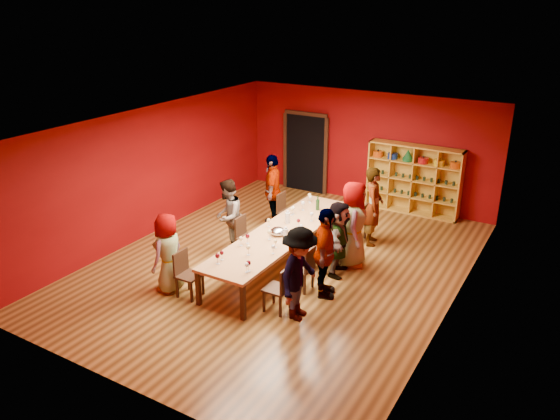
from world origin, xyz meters
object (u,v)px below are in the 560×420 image
at_px(person_right_3, 353,224).
at_px(wine_bottle, 318,205).
at_px(person_right_1, 325,253).
at_px(chair_person_right_4, 359,220).
at_px(chair_person_right_0, 281,287).
at_px(spittoon_bowl, 278,231).
at_px(chair_person_right_2, 326,248).
at_px(person_right_4, 373,206).
at_px(person_left_0, 168,253).
at_px(person_left_2, 228,216).
at_px(chair_person_left_0, 186,271).
at_px(chair_person_right_3, 337,239).
at_px(chair_person_left_4, 285,209).
at_px(tasting_table, 282,234).
at_px(person_left_4, 273,191).
at_px(person_right_0, 300,274).
at_px(shelving_unit, 414,176).
at_px(chair_person_right_1, 305,267).
at_px(chair_person_left_2, 245,234).
at_px(person_right_2, 339,238).

distance_m(person_right_3, wine_bottle, 1.38).
height_order(person_right_1, chair_person_right_4, person_right_1).
xyz_separation_m(chair_person_right_0, spittoon_bowl, (-0.90, 1.42, 0.33)).
bearing_deg(person_right_1, chair_person_right_2, 2.35).
bearing_deg(spittoon_bowl, person_right_4, 60.41).
xyz_separation_m(person_left_0, person_right_3, (2.57, 2.75, 0.13)).
xyz_separation_m(chair_person_right_0, person_right_4, (0.31, 3.55, 0.41)).
bearing_deg(spittoon_bowl, chair_person_right_2, 24.13).
height_order(person_left_2, person_right_3, person_right_3).
relative_size(chair_person_left_0, chair_person_right_3, 1.00).
bearing_deg(person_right_1, chair_person_left_4, 21.33).
xyz_separation_m(tasting_table, person_left_2, (-1.34, -0.03, 0.13)).
bearing_deg(chair_person_left_4, person_left_4, 180.00).
height_order(chair_person_left_0, person_left_0, person_left_0).
distance_m(person_left_0, person_right_0, 2.63).
bearing_deg(shelving_unit, person_left_2, -122.25).
bearing_deg(chair_person_right_2, chair_person_left_4, 141.01).
distance_m(chair_person_left_0, chair_person_right_1, 2.24).
bearing_deg(chair_person_right_1, chair_person_right_4, 90.00).
bearing_deg(person_left_0, chair_person_right_0, 97.11).
bearing_deg(chair_person_right_3, spittoon_bowl, -134.19).
height_order(chair_person_right_1, person_right_1, person_right_1).
height_order(tasting_table, chair_person_right_2, chair_person_right_2).
height_order(person_left_2, chair_person_left_4, person_left_2).
relative_size(person_left_0, chair_person_right_0, 1.75).
bearing_deg(person_left_0, chair_person_right_4, 147.39).
bearing_deg(person_left_0, chair_person_right_1, 117.06).
relative_size(shelving_unit, person_right_4, 1.33).
height_order(person_left_0, spittoon_bowl, person_left_0).
height_order(person_right_0, chair_person_right_1, person_right_0).
height_order(person_right_0, spittoon_bowl, person_right_0).
bearing_deg(chair_person_right_1, wine_bottle, 111.08).
distance_m(chair_person_right_2, spittoon_bowl, 1.04).
height_order(chair_person_left_0, chair_person_right_1, same).
bearing_deg(person_left_0, chair_person_left_4, 170.47).
xyz_separation_m(chair_person_left_2, person_right_3, (2.16, 0.78, 0.42)).
distance_m(person_left_0, person_right_1, 2.94).
xyz_separation_m(shelving_unit, person_right_0, (-0.12, -5.91, -0.13)).
height_order(person_right_0, person_right_2, person_right_0).
relative_size(person_left_2, chair_person_right_2, 1.85).
xyz_separation_m(chair_person_left_4, person_right_1, (2.23, -2.40, 0.38)).
relative_size(chair_person_left_0, person_right_2, 0.57).
bearing_deg(wine_bottle, tasting_table, -92.80).
height_order(chair_person_left_2, spittoon_bowl, spittoon_bowl).
relative_size(tasting_table, person_right_4, 2.50).
distance_m(person_right_0, spittoon_bowl, 1.91).
bearing_deg(shelving_unit, person_left_0, -113.25).
relative_size(chair_person_left_2, chair_person_right_2, 1.00).
bearing_deg(spittoon_bowl, person_right_0, -48.04).
bearing_deg(person_right_4, chair_person_right_0, 156.38).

